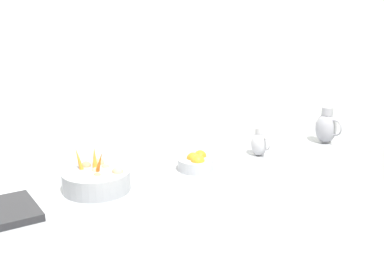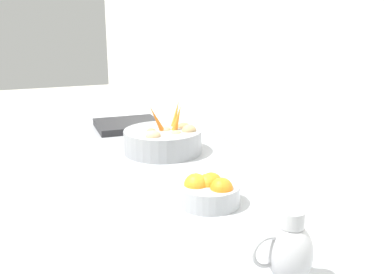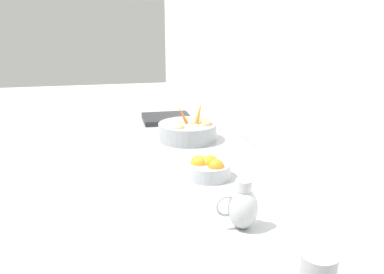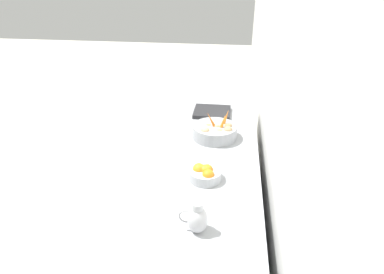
# 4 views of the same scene
# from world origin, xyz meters

# --- Properties ---
(vegetable_colander) EXTENTS (0.36, 0.36, 0.23)m
(vegetable_colander) POSITION_xyz_m (-1.50, -0.63, 0.96)
(vegetable_colander) COLOR gray
(vegetable_colander) RESTS_ON prep_counter
(orange_bowl) EXTENTS (0.21, 0.21, 0.11)m
(orange_bowl) POSITION_xyz_m (-1.47, -0.03, 0.95)
(orange_bowl) COLOR #9EA0A5
(orange_bowl) RESTS_ON prep_counter
(metal_pitcher_short) EXTENTS (0.16, 0.11, 0.19)m
(metal_pitcher_short) POSITION_xyz_m (-1.48, 0.46, 0.99)
(metal_pitcher_short) COLOR #A3A3A8
(metal_pitcher_short) RESTS_ON prep_counter
(counter_sink_basin) EXTENTS (0.34, 0.30, 0.04)m
(counter_sink_basin) POSITION_xyz_m (-1.44, -1.12, 0.92)
(counter_sink_basin) COLOR #232326
(counter_sink_basin) RESTS_ON prep_counter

